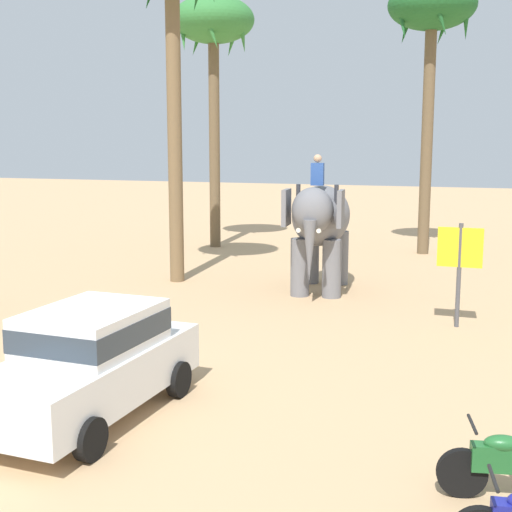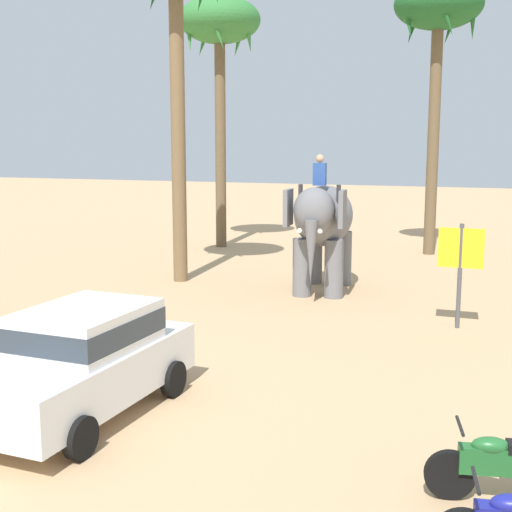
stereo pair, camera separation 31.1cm
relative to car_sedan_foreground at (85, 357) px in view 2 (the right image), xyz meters
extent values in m
plane|color=tan|center=(-0.49, 0.08, -0.93)|extent=(120.00, 120.00, 0.00)
cube|color=white|center=(0.00, -0.04, -0.25)|extent=(1.78, 4.13, 0.76)
cube|color=white|center=(0.00, 0.06, 0.45)|extent=(1.60, 2.13, 0.64)
cube|color=#2D3842|center=(0.00, 0.06, 0.45)|extent=(1.62, 2.15, 0.35)
cylinder|color=black|center=(0.82, -1.33, -0.63)|extent=(0.19, 0.60, 0.60)
cylinder|color=black|center=(0.88, 1.22, -0.63)|extent=(0.19, 0.60, 0.60)
cylinder|color=black|center=(-0.82, 1.25, -0.63)|extent=(0.19, 0.60, 0.60)
ellipsoid|color=slate|center=(0.89, 10.35, 1.22)|extent=(1.95, 3.27, 1.70)
cylinder|color=slate|center=(1.44, 9.47, -0.13)|extent=(0.52, 0.52, 1.60)
cylinder|color=slate|center=(0.56, 9.37, -0.13)|extent=(0.52, 0.52, 1.60)
cylinder|color=slate|center=(1.22, 11.32, -0.13)|extent=(0.52, 0.52, 1.60)
cylinder|color=slate|center=(0.35, 11.22, -0.13)|extent=(0.52, 0.52, 1.60)
ellipsoid|color=slate|center=(1.08, 8.73, 1.52)|extent=(1.21, 1.12, 1.20)
cube|color=slate|center=(1.79, 8.91, 1.57)|extent=(0.21, 0.81, 0.96)
cube|color=slate|center=(0.36, 8.74, 1.57)|extent=(0.21, 0.81, 0.96)
cone|color=slate|center=(1.13, 8.28, 0.52)|extent=(0.40, 0.40, 1.60)
cone|color=beige|center=(1.39, 8.36, 1.02)|extent=(0.18, 0.57, 0.21)
cone|color=beige|center=(0.87, 8.30, 1.02)|extent=(0.18, 0.57, 0.21)
cube|color=#2D519E|center=(0.99, 9.50, 2.42)|extent=(0.37, 0.28, 0.60)
sphere|color=tan|center=(0.99, 9.50, 2.84)|extent=(0.22, 0.22, 0.22)
cylinder|color=#333338|center=(1.51, 9.56, 1.87)|extent=(0.12, 0.12, 0.55)
cylinder|color=#333338|center=(0.47, 9.44, 1.87)|extent=(0.12, 0.12, 0.55)
cylinder|color=black|center=(5.88, -1.94, -0.01)|extent=(0.14, 0.55, 0.04)
cylinder|color=black|center=(5.53, -0.64, -0.63)|extent=(0.61, 0.23, 0.60)
cube|color=#23662D|center=(6.12, -0.51, -0.41)|extent=(1.04, 0.42, 0.32)
ellipsoid|color=#23662D|center=(5.97, -0.54, -0.23)|extent=(0.48, 0.33, 0.20)
cylinder|color=black|center=(5.62, -0.62, -0.01)|extent=(0.16, 0.55, 0.04)
cylinder|color=brown|center=(2.88, 18.15, 3.53)|extent=(0.43, 0.43, 8.93)
ellipsoid|color=#1E5B28|center=(2.88, 18.15, 8.20)|extent=(3.20, 3.20, 1.80)
cone|color=#1E5B28|center=(4.08, 18.15, 7.70)|extent=(0.40, 0.92, 1.64)
cone|color=#1E5B28|center=(3.25, 19.29, 7.70)|extent=(0.91, 0.57, 1.67)
cone|color=#1E5B28|center=(1.90, 18.86, 7.70)|extent=(0.73, 0.83, 1.69)
cone|color=#1E5B28|center=(1.90, 17.45, 7.70)|extent=(0.73, 0.83, 1.69)
cone|color=#1E5B28|center=(3.25, 17.01, 7.70)|extent=(0.91, 0.57, 1.67)
cylinder|color=brown|center=(-5.29, 17.07, 3.42)|extent=(0.42, 0.42, 8.70)
ellipsoid|color=#337A38|center=(-5.29, 17.07, 7.97)|extent=(3.20, 3.20, 1.80)
cone|color=#337A38|center=(-4.09, 17.07, 7.47)|extent=(0.40, 0.92, 1.64)
cone|color=#337A38|center=(-4.92, 18.21, 7.47)|extent=(0.91, 0.57, 1.67)
cone|color=#337A38|center=(-6.26, 17.78, 7.47)|extent=(0.73, 0.83, 1.69)
cone|color=#337A38|center=(-6.26, 16.37, 7.47)|extent=(0.73, 0.83, 1.69)
cone|color=#337A38|center=(-4.92, 15.93, 7.47)|extent=(0.91, 0.57, 1.67)
cylinder|color=brown|center=(-3.55, 10.09, 3.67)|extent=(0.43, 0.43, 9.19)
cylinder|color=#4C4C51|center=(4.90, 7.43, 0.27)|extent=(0.10, 0.10, 2.40)
cube|color=yellow|center=(4.90, 7.43, 0.92)|extent=(1.00, 0.08, 0.90)
camera|label=1|loc=(5.88, -8.78, 3.26)|focal=48.89mm
camera|label=2|loc=(6.17, -8.67, 3.26)|focal=48.89mm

